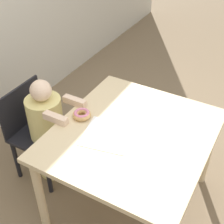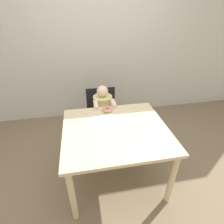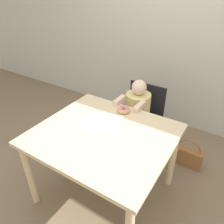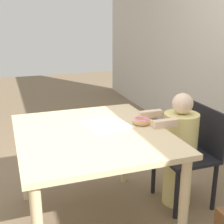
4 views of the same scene
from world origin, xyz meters
TOP-DOWN VIEW (x-y plane):
  - ground_plane at (0.00, 0.00)m, footprint 12.00×12.00m
  - dining_table at (0.00, 0.00)m, footprint 1.10×0.99m
  - chair at (-0.04, 0.82)m, footprint 0.44×0.40m
  - child_figure at (-0.04, 0.71)m, footprint 0.28×0.43m
  - donut at (-0.03, 0.38)m, footprint 0.13×0.13m
  - napkin at (-0.10, 0.13)m, footprint 0.36×0.36m

SIDE VIEW (x-z plane):
  - ground_plane at x=0.00m, z-range 0.00..0.00m
  - chair at x=-0.04m, z-range 0.03..0.82m
  - child_figure at x=-0.04m, z-range -0.01..0.91m
  - dining_table at x=0.00m, z-range 0.27..0.99m
  - napkin at x=-0.10m, z-range 0.72..0.73m
  - donut at x=-0.03m, z-range 0.72..0.77m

